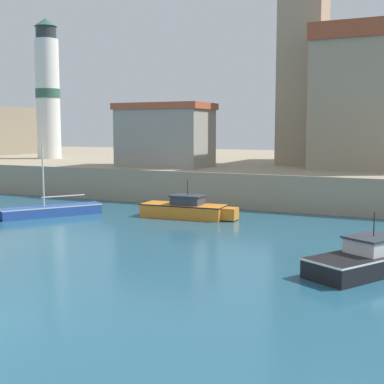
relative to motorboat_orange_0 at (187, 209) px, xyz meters
The scene contains 7 objects.
quay_seawall 24.60m from the motorboat_orange_0, 85.52° to the left, with size 120.00×40.00×2.37m, color gray.
motorboat_orange_0 is the anchor object (origin of this frame).
motorboat_black_6 14.17m from the motorboat_orange_0, 35.14° to the right, with size 4.28×5.97×2.25m.
sailboat_blue_7 8.41m from the motorboat_orange_0, 158.32° to the right, with size 4.48×6.04×4.23m.
church 21.14m from the motorboat_orange_0, 62.53° to the left, with size 14.29×16.44×17.51m.
lighthouse 27.49m from the motorboat_orange_0, 147.64° to the left, with size 2.40×2.40×13.71m.
harbor_shed_near_wharf 11.46m from the motorboat_orange_0, 124.96° to the left, with size 7.26×4.40×4.93m.
Camera 1 is at (11.89, -9.58, 5.28)m, focal length 50.00 mm.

